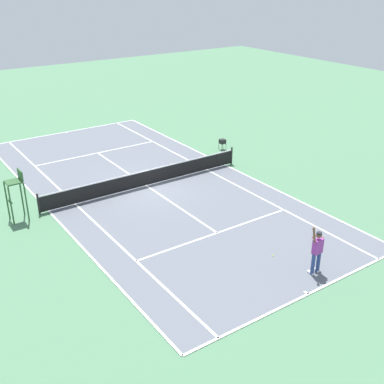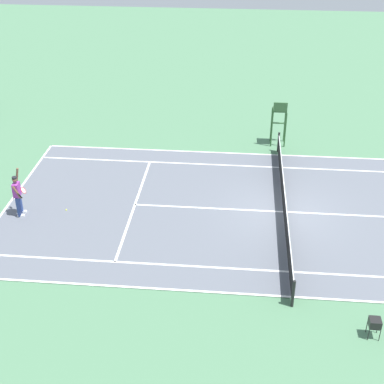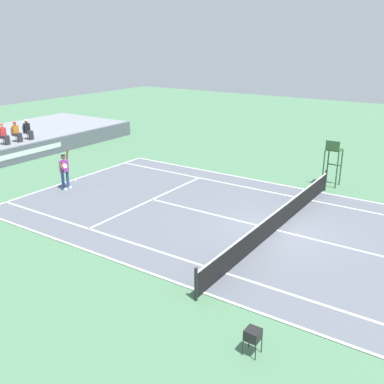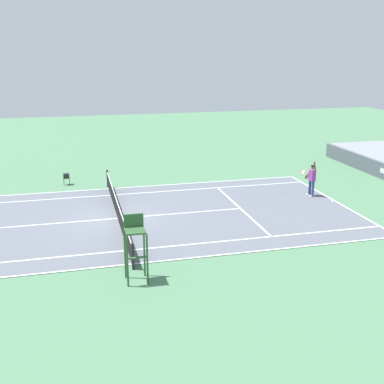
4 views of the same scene
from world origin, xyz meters
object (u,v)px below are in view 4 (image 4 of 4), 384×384
Objects in this scene: tennis_player at (312,179)px; ball_hopper at (66,176)px; tennis_ball at (285,200)px; umpire_chair at (135,240)px.

ball_hopper is at bearing -113.61° from tennis_player.
ball_hopper is at bearing -118.68° from tennis_ball.
umpire_chair is 14.19m from ball_hopper.
umpire_chair is at bearing 9.82° from ball_hopper.
tennis_player is 14.70m from ball_hopper.
umpire_chair reaches higher than ball_hopper.
tennis_player is at bearing 66.39° from ball_hopper.
tennis_ball is at bearing 129.32° from umpire_chair.
umpire_chair reaches higher than tennis_player.
tennis_player reaches higher than tennis_ball.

